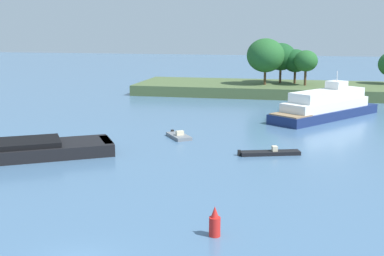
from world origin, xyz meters
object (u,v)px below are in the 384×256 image
Objects in this scene: fishing_skiff at (179,136)px; channel_buoy_red at (215,223)px; white_riverboat at (326,106)px; small_motorboat at (270,153)px.

channel_buoy_red is at bearing -71.87° from fishing_skiff.
white_riverboat is 9.56× the size of channel_buoy_red.
fishing_skiff is 27.83m from channel_buoy_red.
fishing_skiff is 0.23× the size of white_riverboat.
fishing_skiff is 2.19× the size of channel_buoy_red.
small_motorboat is at bearing 84.62° from channel_buoy_red.
channel_buoy_red reaches higher than fishing_skiff.
channel_buoy_red is (-8.12, -43.23, -0.87)m from white_riverboat.
small_motorboat is 0.34× the size of white_riverboat.
white_riverboat reaches higher than channel_buoy_red.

